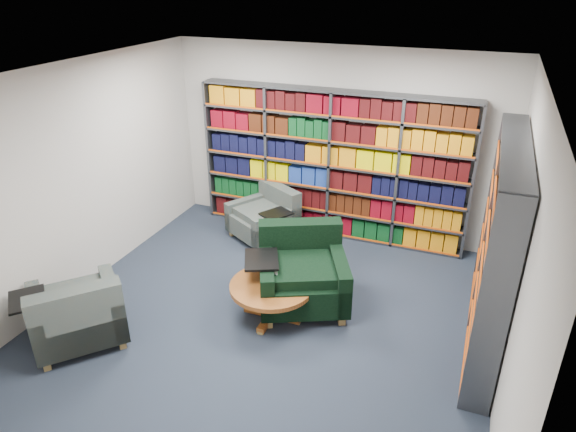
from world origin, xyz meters
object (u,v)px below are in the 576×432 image
(chair_teal_left, at_px, (267,218))
(chair_green_right, at_px, (302,273))
(chair_teal_front, at_px, (78,317))
(coffee_table, at_px, (272,291))

(chair_teal_left, bearing_deg, chair_green_right, -52.71)
(chair_teal_front, xyz_separation_m, coffee_table, (1.77, 1.18, 0.03))
(chair_green_right, bearing_deg, chair_teal_left, 127.29)
(chair_green_right, xyz_separation_m, chair_teal_front, (-1.97, -1.65, -0.04))
(coffee_table, bearing_deg, chair_green_right, 67.60)
(chair_green_right, height_order, chair_teal_front, chair_green_right)
(chair_teal_front, relative_size, coffee_table, 1.34)
(chair_teal_left, bearing_deg, coffee_table, -65.03)
(chair_green_right, relative_size, coffee_table, 1.42)
(chair_green_right, distance_m, chair_teal_front, 2.57)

